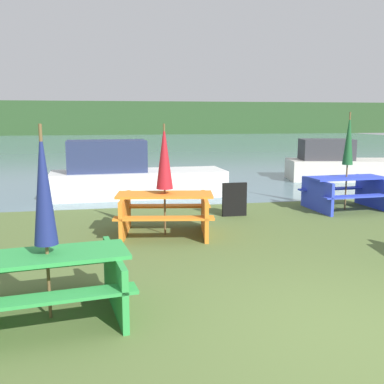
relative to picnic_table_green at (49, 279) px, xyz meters
name	(u,v)px	position (x,y,z in m)	size (l,w,h in m)	color
ground_plane	(355,335)	(3.10, -1.01, -0.45)	(60.00, 60.00, 0.00)	#516633
water	(137,144)	(3.10, 30.96, -0.45)	(60.00, 50.00, 0.00)	slate
far_treeline	(125,118)	(3.10, 50.96, 1.55)	(80.00, 1.60, 4.00)	#284723
picnic_table_green	(49,279)	(0.00, 0.00, 0.00)	(1.90, 1.60, 0.73)	green
picnic_table_orange	(165,210)	(1.71, 3.31, 0.02)	(1.98, 1.65, 0.78)	orange
picnic_table_blue	(346,190)	(6.26, 4.80, 0.02)	(1.89, 1.49, 0.79)	blue
umbrella_navy	(43,187)	(0.00, 0.00, 1.02)	(0.25, 0.25, 2.13)	brown
umbrella_darkgreen	(349,139)	(6.26, 4.80, 1.22)	(0.24, 0.24, 2.30)	brown
umbrella_crimson	(164,157)	(1.71, 3.31, 1.01)	(0.31, 0.31, 2.07)	brown
boat	(131,176)	(1.31, 7.55, 0.12)	(4.82, 1.64, 1.56)	silver
boat_second	(341,165)	(8.76, 9.52, 0.07)	(4.18, 2.22, 1.42)	beige
signboard	(234,199)	(3.44, 4.58, -0.07)	(0.55, 0.08, 0.75)	black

